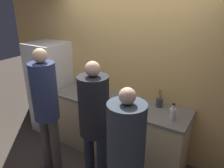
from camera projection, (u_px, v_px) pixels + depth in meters
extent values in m
plane|color=#4C4238|center=(107.00, 166.00, 3.34)|extent=(14.00, 14.00, 0.00)
cube|color=#E0B266|center=(130.00, 73.00, 3.41)|extent=(5.20, 0.06, 2.60)
cube|color=beige|center=(119.00, 129.00, 3.46)|extent=(2.07, 0.64, 0.91)
cube|color=slate|center=(120.00, 102.00, 3.29)|extent=(2.10, 0.67, 0.03)
cube|color=white|center=(51.00, 88.00, 4.03)|extent=(0.63, 0.61, 1.68)
cylinder|color=#99999E|center=(30.00, 87.00, 3.84)|extent=(0.02, 0.02, 0.59)
cylinder|color=#4C4742|center=(46.00, 142.00, 3.16)|extent=(0.13, 0.13, 0.88)
cylinder|color=#4C4742|center=(56.00, 147.00, 3.07)|extent=(0.13, 0.13, 0.88)
cylinder|color=navy|center=(44.00, 92.00, 2.81)|extent=(0.33, 0.33, 0.77)
sphere|color=#DBAD89|center=(40.00, 56.00, 2.64)|extent=(0.18, 0.18, 0.18)
cylinder|color=#232838|center=(89.00, 157.00, 2.90)|extent=(0.13, 0.13, 0.84)
cylinder|color=#232838|center=(102.00, 162.00, 2.80)|extent=(0.13, 0.13, 0.84)
cylinder|color=black|center=(94.00, 106.00, 2.57)|extent=(0.37, 0.37, 0.73)
sphere|color=#DBAD89|center=(92.00, 69.00, 2.40)|extent=(0.17, 0.17, 0.17)
cylinder|color=#333D47|center=(126.00, 135.00, 2.15)|extent=(0.39, 0.39, 0.69)
sphere|color=#DBAD89|center=(127.00, 96.00, 2.00)|extent=(0.16, 0.16, 0.16)
cylinder|color=brown|center=(131.00, 108.00, 3.00)|extent=(0.38, 0.38, 0.08)
ellipsoid|color=yellow|center=(134.00, 104.00, 2.96)|extent=(0.15, 0.12, 0.04)
cylinder|color=#3D424C|center=(159.00, 103.00, 3.09)|extent=(0.09, 0.09, 0.13)
cylinder|color=#99754C|center=(159.00, 96.00, 3.06)|extent=(0.01, 0.05, 0.21)
cylinder|color=#99754C|center=(161.00, 96.00, 3.06)|extent=(0.03, 0.04, 0.21)
cylinder|color=#99754C|center=(160.00, 97.00, 3.05)|extent=(0.05, 0.01, 0.21)
cylinder|color=silver|center=(173.00, 114.00, 2.74)|extent=(0.07, 0.07, 0.16)
cylinder|color=silver|center=(174.00, 107.00, 2.71)|extent=(0.03, 0.03, 0.05)
cylinder|color=black|center=(174.00, 104.00, 2.69)|extent=(0.04, 0.04, 0.02)
cylinder|color=brown|center=(98.00, 98.00, 3.20)|extent=(0.07, 0.07, 0.16)
cylinder|color=brown|center=(98.00, 91.00, 3.16)|extent=(0.03, 0.03, 0.05)
cylinder|color=black|center=(98.00, 89.00, 3.15)|extent=(0.03, 0.03, 0.02)
cylinder|color=#236033|center=(85.00, 85.00, 3.65)|extent=(0.05, 0.05, 0.16)
cylinder|color=#236033|center=(84.00, 80.00, 3.62)|extent=(0.02, 0.02, 0.05)
cylinder|color=black|center=(84.00, 78.00, 3.60)|extent=(0.03, 0.03, 0.02)
cylinder|color=white|center=(104.00, 96.00, 3.35)|extent=(0.09, 0.09, 0.09)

